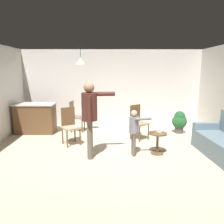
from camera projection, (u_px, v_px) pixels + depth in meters
ground at (113, 158)px, 5.02m from camera, size 7.68×7.68×0.00m
wall_back at (112, 88)px, 7.91m from camera, size 6.40×0.10×2.70m
kitchen_counter at (36, 118)px, 7.03m from camera, size 1.26×0.66×0.95m
side_table_by_couch at (157, 140)px, 5.27m from camera, size 0.44×0.44×0.52m
person_adult at (90, 112)px, 4.90m from camera, size 0.84×0.54×1.74m
person_child at (134, 128)px, 5.09m from camera, size 0.58×0.31×1.09m
dining_chair_by_counter at (75, 115)px, 7.17m from camera, size 0.46×0.46×1.00m
dining_chair_near_wall at (70, 124)px, 5.92m from camera, size 0.58×0.58×1.00m
dining_chair_centre_back at (138, 121)px, 6.36m from camera, size 0.59×0.59×1.00m
potted_plant_corner at (179, 121)px, 7.01m from camera, size 0.46×0.46×0.71m
spare_remote_on_table at (159, 132)px, 5.23m from camera, size 0.10×0.13×0.04m
ceiling_light_pendant at (81, 61)px, 6.30m from camera, size 0.32×0.32×0.55m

